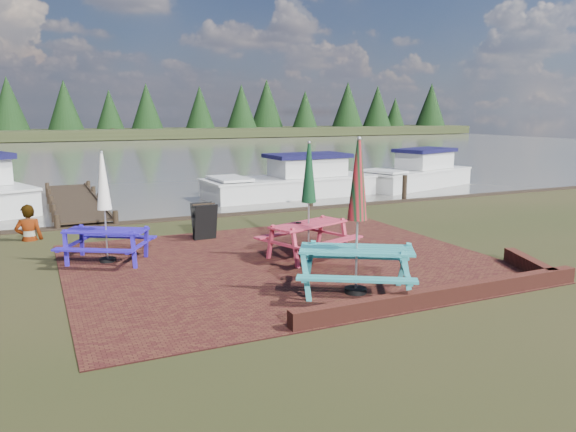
{
  "coord_description": "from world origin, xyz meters",
  "views": [
    {
      "loc": [
        -4.87,
        -9.85,
        3.25
      ],
      "look_at": [
        0.2,
        1.16,
        1.0
      ],
      "focal_mm": 35.0,
      "sensor_mm": 36.0,
      "label": 1
    }
  ],
  "objects_px": {
    "picnic_table_red": "(309,218)",
    "jetty": "(75,201)",
    "picnic_table_teal": "(357,241)",
    "boat_far": "(417,175)",
    "chalkboard": "(204,221)",
    "person": "(27,205)",
    "picnic_table_blue": "(106,225)",
    "boat_near": "(293,183)"
  },
  "relations": [
    {
      "from": "picnic_table_blue",
      "to": "jetty",
      "type": "bearing_deg",
      "value": 120.93
    },
    {
      "from": "person",
      "to": "picnic_table_teal",
      "type": "bearing_deg",
      "value": 131.32
    },
    {
      "from": "chalkboard",
      "to": "boat_far",
      "type": "relative_size",
      "value": 0.14
    },
    {
      "from": "person",
      "to": "boat_near",
      "type": "bearing_deg",
      "value": -147.58
    },
    {
      "from": "picnic_table_teal",
      "to": "jetty",
      "type": "bearing_deg",
      "value": 137.63
    },
    {
      "from": "picnic_table_red",
      "to": "jetty",
      "type": "relative_size",
      "value": 0.29
    },
    {
      "from": "boat_far",
      "to": "person",
      "type": "height_order",
      "value": "person"
    },
    {
      "from": "chalkboard",
      "to": "boat_near",
      "type": "bearing_deg",
      "value": 48.22
    },
    {
      "from": "picnic_table_teal",
      "to": "picnic_table_red",
      "type": "distance_m",
      "value": 2.71
    },
    {
      "from": "picnic_table_teal",
      "to": "picnic_table_blue",
      "type": "height_order",
      "value": "picnic_table_teal"
    },
    {
      "from": "boat_near",
      "to": "person",
      "type": "bearing_deg",
      "value": 115.28
    },
    {
      "from": "picnic_table_teal",
      "to": "boat_near",
      "type": "xyz_separation_m",
      "value": [
        4.61,
        12.44,
        -0.61
      ]
    },
    {
      "from": "picnic_table_blue",
      "to": "boat_near",
      "type": "relative_size",
      "value": 0.34
    },
    {
      "from": "picnic_table_red",
      "to": "picnic_table_blue",
      "type": "height_order",
      "value": "picnic_table_red"
    },
    {
      "from": "boat_far",
      "to": "boat_near",
      "type": "bearing_deg",
      "value": 75.14
    },
    {
      "from": "picnic_table_red",
      "to": "person",
      "type": "bearing_deg",
      "value": 122.45
    },
    {
      "from": "picnic_table_red",
      "to": "boat_far",
      "type": "bearing_deg",
      "value": 23.69
    },
    {
      "from": "jetty",
      "to": "person",
      "type": "relative_size",
      "value": 4.89
    },
    {
      "from": "boat_far",
      "to": "picnic_table_red",
      "type": "bearing_deg",
      "value": 115.63
    },
    {
      "from": "boat_near",
      "to": "person",
      "type": "height_order",
      "value": "person"
    },
    {
      "from": "boat_near",
      "to": "picnic_table_teal",
      "type": "bearing_deg",
      "value": 157.14
    },
    {
      "from": "picnic_table_teal",
      "to": "boat_near",
      "type": "relative_size",
      "value": 0.39
    },
    {
      "from": "picnic_table_blue",
      "to": "person",
      "type": "distance_m",
      "value": 3.41
    },
    {
      "from": "jetty",
      "to": "boat_near",
      "type": "xyz_separation_m",
      "value": [
        8.44,
        -0.34,
        0.26
      ]
    },
    {
      "from": "picnic_table_blue",
      "to": "boat_near",
      "type": "distance_m",
      "value": 11.83
    },
    {
      "from": "picnic_table_red",
      "to": "boat_near",
      "type": "distance_m",
      "value": 10.64
    },
    {
      "from": "picnic_table_teal",
      "to": "boat_far",
      "type": "xyz_separation_m",
      "value": [
        11.12,
        12.75,
        -0.6
      ]
    },
    {
      "from": "picnic_table_red",
      "to": "jetty",
      "type": "height_order",
      "value": "picnic_table_red"
    },
    {
      "from": "picnic_table_blue",
      "to": "person",
      "type": "relative_size",
      "value": 1.3
    },
    {
      "from": "chalkboard",
      "to": "person",
      "type": "bearing_deg",
      "value": 154.6
    },
    {
      "from": "picnic_table_teal",
      "to": "chalkboard",
      "type": "relative_size",
      "value": 2.97
    },
    {
      "from": "picnic_table_teal",
      "to": "chalkboard",
      "type": "height_order",
      "value": "picnic_table_teal"
    },
    {
      "from": "boat_far",
      "to": "person",
      "type": "bearing_deg",
      "value": 91.11
    },
    {
      "from": "picnic_table_red",
      "to": "boat_far",
      "type": "distance_m",
      "value": 14.72
    },
    {
      "from": "picnic_table_red",
      "to": "jetty",
      "type": "bearing_deg",
      "value": 93.19
    },
    {
      "from": "picnic_table_teal",
      "to": "boat_far",
      "type": "bearing_deg",
      "value": 79.86
    },
    {
      "from": "picnic_table_red",
      "to": "picnic_table_blue",
      "type": "xyz_separation_m",
      "value": [
        -4.2,
        1.46,
        -0.06
      ]
    },
    {
      "from": "picnic_table_blue",
      "to": "picnic_table_teal",
      "type": "bearing_deg",
      "value": -16.66
    },
    {
      "from": "picnic_table_teal",
      "to": "person",
      "type": "height_order",
      "value": "picnic_table_teal"
    },
    {
      "from": "picnic_table_teal",
      "to": "chalkboard",
      "type": "xyz_separation_m",
      "value": [
        -1.24,
        5.41,
        -0.49
      ]
    },
    {
      "from": "jetty",
      "to": "boat_near",
      "type": "relative_size",
      "value": 1.27
    },
    {
      "from": "picnic_table_blue",
      "to": "boat_far",
      "type": "distance_m",
      "value": 17.23
    }
  ]
}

